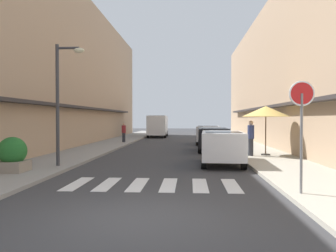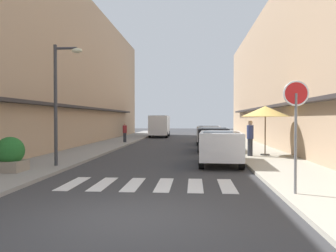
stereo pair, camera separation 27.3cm
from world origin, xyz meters
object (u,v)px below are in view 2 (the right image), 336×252
(round_street_sign, at_px, (296,107))
(delivery_van, at_px, (160,124))
(parked_car_mid, at_px, (213,137))
(pedestrian_walking_near, at_px, (250,137))
(cafe_umbrella, at_px, (265,112))
(parked_car_near, at_px, (221,144))
(parked_car_far, at_px, (209,133))
(pedestrian_walking_far, at_px, (125,132))
(planter_corner, at_px, (10,155))
(street_lamp, at_px, (60,91))

(round_street_sign, bearing_deg, delivery_van, 102.63)
(parked_car_mid, height_order, pedestrian_walking_near, pedestrian_walking_near)
(cafe_umbrella, relative_size, pedestrian_walking_near, 1.42)
(parked_car_near, xyz_separation_m, cafe_umbrella, (2.55, 3.11, 1.48))
(parked_car_near, bearing_deg, parked_car_mid, 90.00)
(parked_car_mid, distance_m, round_street_sign, 12.44)
(cafe_umbrella, bearing_deg, parked_car_near, -129.36)
(delivery_van, xyz_separation_m, cafe_umbrella, (7.49, -19.10, 1.00))
(parked_car_far, xyz_separation_m, round_street_sign, (1.42, -18.16, 1.40))
(parked_car_near, xyz_separation_m, parked_car_mid, (-0.00, 6.17, 0.00))
(parked_car_far, xyz_separation_m, pedestrian_walking_far, (-6.77, 0.17, 0.02))
(parked_car_far, distance_m, pedestrian_walking_near, 9.45)
(pedestrian_walking_near, relative_size, pedestrian_walking_far, 1.16)
(parked_car_near, relative_size, cafe_umbrella, 1.56)
(parked_car_mid, distance_m, delivery_van, 16.79)
(planter_corner, bearing_deg, pedestrian_walking_near, 31.74)
(planter_corner, bearing_deg, pedestrian_walking_far, 86.11)
(parked_car_far, height_order, round_street_sign, round_street_sign)
(delivery_van, bearing_deg, parked_car_near, -77.48)
(parked_car_near, distance_m, pedestrian_walking_far, 13.97)
(delivery_van, bearing_deg, parked_car_far, -64.10)
(parked_car_mid, distance_m, planter_corner, 12.15)
(parked_car_far, relative_size, pedestrian_walking_near, 2.41)
(delivery_van, distance_m, street_lamp, 23.85)
(parked_car_mid, relative_size, pedestrian_walking_near, 2.38)
(parked_car_near, relative_size, street_lamp, 0.82)
(cafe_umbrella, xyz_separation_m, pedestrian_walking_near, (-0.83, -0.35, -1.32))
(parked_car_mid, bearing_deg, cafe_umbrella, -50.09)
(cafe_umbrella, bearing_deg, planter_corner, -148.92)
(cafe_umbrella, bearing_deg, delivery_van, 111.40)
(round_street_sign, relative_size, planter_corner, 2.29)
(parked_car_near, relative_size, pedestrian_walking_near, 2.21)
(parked_car_near, height_order, pedestrian_walking_near, pedestrian_walking_near)
(cafe_umbrella, bearing_deg, pedestrian_walking_near, -157.12)
(parked_car_mid, relative_size, planter_corner, 3.44)
(round_street_sign, bearing_deg, planter_corner, 162.15)
(parked_car_mid, xyz_separation_m, pedestrian_walking_far, (-6.77, 6.06, 0.02))
(street_lamp, height_order, pedestrian_walking_far, street_lamp)
(parked_car_far, bearing_deg, cafe_umbrella, -74.06)
(pedestrian_walking_far, bearing_deg, parked_car_mid, -25.12)
(delivery_van, bearing_deg, cafe_umbrella, -68.60)
(street_lamp, bearing_deg, parked_car_near, 12.97)
(round_street_sign, distance_m, pedestrian_walking_far, 20.12)
(pedestrian_walking_far, bearing_deg, street_lamp, -72.50)
(delivery_van, relative_size, street_lamp, 1.11)
(round_street_sign, xyz_separation_m, street_lamp, (-7.99, 4.59, 0.83))
(delivery_van, xyz_separation_m, street_lamp, (-1.65, -23.73, 1.75))
(street_lamp, bearing_deg, parked_car_far, 64.14)
(parked_car_near, relative_size, round_street_sign, 1.39)
(pedestrian_walking_near, distance_m, pedestrian_walking_far, 12.71)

